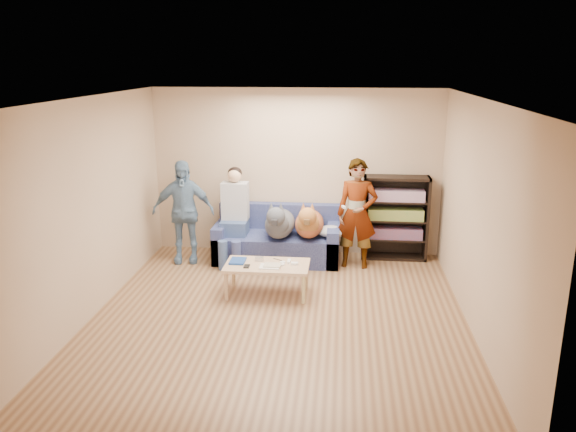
# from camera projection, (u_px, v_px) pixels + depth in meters

# --- Properties ---
(ground) EXTENTS (5.00, 5.00, 0.00)m
(ground) POSITION_uv_depth(u_px,v_px,m) (278.00, 319.00, 6.75)
(ground) COLOR brown
(ground) RESTS_ON ground
(ceiling) EXTENTS (5.00, 5.00, 0.00)m
(ceiling) POSITION_uv_depth(u_px,v_px,m) (277.00, 99.00, 6.05)
(ceiling) COLOR white
(ceiling) RESTS_ON ground
(wall_back) EXTENTS (4.50, 0.00, 4.50)m
(wall_back) POSITION_uv_depth(u_px,v_px,m) (296.00, 172.00, 8.80)
(wall_back) COLOR tan
(wall_back) RESTS_ON ground
(wall_front) EXTENTS (4.50, 0.00, 4.50)m
(wall_front) POSITION_uv_depth(u_px,v_px,m) (237.00, 308.00, 4.01)
(wall_front) COLOR tan
(wall_front) RESTS_ON ground
(wall_left) EXTENTS (0.00, 5.00, 5.00)m
(wall_left) POSITION_uv_depth(u_px,v_px,m) (88.00, 210.00, 6.61)
(wall_left) COLOR tan
(wall_left) RESTS_ON ground
(wall_right) EXTENTS (0.00, 5.00, 5.00)m
(wall_right) POSITION_uv_depth(u_px,v_px,m) (480.00, 220.00, 6.19)
(wall_right) COLOR tan
(wall_right) RESTS_ON ground
(blanket) EXTENTS (0.46, 0.39, 0.16)m
(blanket) POSITION_uv_depth(u_px,v_px,m) (331.00, 231.00, 8.46)
(blanket) COLOR #B2B1B6
(blanket) RESTS_ON sofa
(person_standing_right) EXTENTS (0.63, 0.44, 1.63)m
(person_standing_right) POSITION_uv_depth(u_px,v_px,m) (357.00, 214.00, 8.26)
(person_standing_right) COLOR gray
(person_standing_right) RESTS_ON ground
(person_standing_left) EXTENTS (0.97, 0.52, 1.58)m
(person_standing_left) POSITION_uv_depth(u_px,v_px,m) (183.00, 212.00, 8.48)
(person_standing_left) COLOR #79A0C2
(person_standing_left) RESTS_ON ground
(held_controller) EXTENTS (0.06, 0.12, 0.03)m
(held_controller) POSITION_uv_depth(u_px,v_px,m) (344.00, 207.00, 8.04)
(held_controller) COLOR white
(held_controller) RESTS_ON person_standing_right
(notebook_blue) EXTENTS (0.20, 0.26, 0.03)m
(notebook_blue) POSITION_uv_depth(u_px,v_px,m) (238.00, 261.00, 7.43)
(notebook_blue) COLOR navy
(notebook_blue) RESTS_ON coffee_table
(papers) EXTENTS (0.26, 0.20, 0.02)m
(papers) POSITION_uv_depth(u_px,v_px,m) (270.00, 266.00, 7.25)
(papers) COLOR silver
(papers) RESTS_ON coffee_table
(magazine) EXTENTS (0.22, 0.17, 0.01)m
(magazine) POSITION_uv_depth(u_px,v_px,m) (272.00, 265.00, 7.26)
(magazine) COLOR #BDB297
(magazine) RESTS_ON coffee_table
(camera_silver) EXTENTS (0.11, 0.06, 0.05)m
(camera_silver) POSITION_uv_depth(u_px,v_px,m) (259.00, 259.00, 7.47)
(camera_silver) COLOR #B0AFB4
(camera_silver) RESTS_ON coffee_table
(controller_a) EXTENTS (0.04, 0.13, 0.03)m
(controller_a) POSITION_uv_depth(u_px,v_px,m) (289.00, 261.00, 7.42)
(controller_a) COLOR white
(controller_a) RESTS_ON coffee_table
(controller_b) EXTENTS (0.09, 0.06, 0.03)m
(controller_b) POSITION_uv_depth(u_px,v_px,m) (295.00, 264.00, 7.33)
(controller_b) COLOR white
(controller_b) RESTS_ON coffee_table
(headphone_cup_a) EXTENTS (0.07, 0.07, 0.02)m
(headphone_cup_a) POSITION_uv_depth(u_px,v_px,m) (282.00, 265.00, 7.31)
(headphone_cup_a) COLOR white
(headphone_cup_a) RESTS_ON coffee_table
(headphone_cup_b) EXTENTS (0.07, 0.07, 0.02)m
(headphone_cup_b) POSITION_uv_depth(u_px,v_px,m) (283.00, 262.00, 7.39)
(headphone_cup_b) COLOR white
(headphone_cup_b) RESTS_ON coffee_table
(pen_orange) EXTENTS (0.13, 0.06, 0.01)m
(pen_orange) POSITION_uv_depth(u_px,v_px,m) (264.00, 268.00, 7.20)
(pen_orange) COLOR orange
(pen_orange) RESTS_ON coffee_table
(pen_black) EXTENTS (0.13, 0.08, 0.01)m
(pen_black) POSITION_uv_depth(u_px,v_px,m) (278.00, 259.00, 7.51)
(pen_black) COLOR black
(pen_black) RESTS_ON coffee_table
(wallet) EXTENTS (0.07, 0.12, 0.02)m
(wallet) POSITION_uv_depth(u_px,v_px,m) (247.00, 266.00, 7.26)
(wallet) COLOR black
(wallet) RESTS_ON coffee_table
(sofa) EXTENTS (1.90, 0.85, 0.82)m
(sofa) POSITION_uv_depth(u_px,v_px,m) (278.00, 242.00, 8.71)
(sofa) COLOR #515B93
(sofa) RESTS_ON ground
(person_seated) EXTENTS (0.40, 0.73, 1.47)m
(person_seated) POSITION_uv_depth(u_px,v_px,m) (234.00, 212.00, 8.52)
(person_seated) COLOR #3C4E85
(person_seated) RESTS_ON sofa
(dog_gray) EXTENTS (0.45, 1.27, 0.65)m
(dog_gray) POSITION_uv_depth(u_px,v_px,m) (279.00, 223.00, 8.37)
(dog_gray) COLOR #53555E
(dog_gray) RESTS_ON sofa
(dog_tan) EXTENTS (0.43, 1.18, 0.63)m
(dog_tan) POSITION_uv_depth(u_px,v_px,m) (309.00, 223.00, 8.40)
(dog_tan) COLOR #A75933
(dog_tan) RESTS_ON sofa
(coffee_table) EXTENTS (1.10, 0.60, 0.42)m
(coffee_table) POSITION_uv_depth(u_px,v_px,m) (267.00, 267.00, 7.36)
(coffee_table) COLOR tan
(coffee_table) RESTS_ON ground
(bookshelf) EXTENTS (1.00, 0.34, 1.30)m
(bookshelf) POSITION_uv_depth(u_px,v_px,m) (395.00, 216.00, 8.65)
(bookshelf) COLOR black
(bookshelf) RESTS_ON ground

